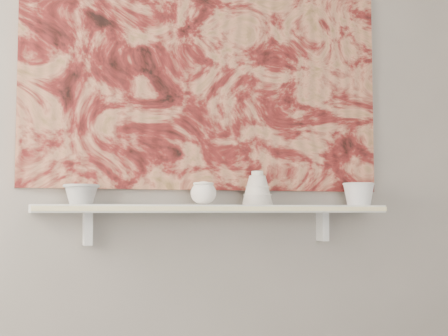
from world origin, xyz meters
name	(u,v)px	position (x,y,z in m)	size (l,w,h in m)	color
wall_back	(211,102)	(0.00, 1.60, 1.35)	(3.60, 3.60, 0.00)	gray
shelf	(218,209)	(0.00, 1.51, 0.92)	(1.40, 0.18, 0.03)	silver
shelf_stripe	(226,209)	(0.00, 1.41, 0.92)	(1.40, 0.01, 0.02)	#F8E9A5
bracket_left	(88,229)	(-0.49, 1.57, 0.84)	(0.03, 0.06, 0.12)	silver
bracket_right	(323,227)	(0.49, 1.57, 0.84)	(0.03, 0.06, 0.12)	silver
painting	(212,55)	(0.00, 1.59, 1.54)	(1.50, 0.03, 1.10)	maroon
house_motif	(313,134)	(0.45, 1.57, 1.23)	(0.09, 0.00, 0.08)	black
bowl_grey	(81,194)	(-0.52, 1.51, 0.97)	(0.13, 0.13, 0.08)	#979794
cup_cream	(203,193)	(-0.06, 1.51, 0.98)	(0.10, 0.10, 0.09)	silver
bell_vessel	(257,188)	(0.16, 1.51, 1.00)	(0.12, 0.12, 0.14)	beige
bowl_white	(359,194)	(0.63, 1.51, 0.98)	(0.13, 0.13, 0.10)	silver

